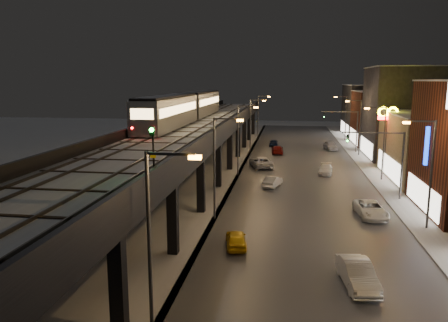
{
  "coord_description": "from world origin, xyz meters",
  "views": [
    {
      "loc": [
        5.47,
        -23.34,
        12.09
      ],
      "look_at": [
        -0.08,
        14.49,
        5.0
      ],
      "focal_mm": 35.0,
      "sensor_mm": 36.0,
      "label": 1
    }
  ],
  "objects": [
    {
      "name": "sign_carwash",
      "position": [
        18.5,
        17.68,
        5.64
      ],
      "size": [
        1.55,
        0.35,
        8.03
      ],
      "color": "#38383A",
      "rests_on": "ground"
    },
    {
      "name": "car_mid_dark",
      "position": [
        3.86,
        48.95,
        0.66
      ],
      "size": [
        2.05,
        4.64,
        1.32
      ],
      "primitive_type": "imported",
      "rotation": [
        0.0,
        0.0,
        3.18
      ],
      "color": "maroon",
      "rests_on": "ground"
    },
    {
      "name": "streetlight_left_3",
      "position": [
        -0.43,
        49.0,
        5.24
      ],
      "size": [
        2.57,
        0.28,
        9.0
      ],
      "color": "#38383A",
      "rests_on": "ground"
    },
    {
      "name": "streetlight_left_1",
      "position": [
        -0.43,
        13.0,
        5.24
      ],
      "size": [
        2.57,
        0.28,
        9.0
      ],
      "color": "#38383A",
      "rests_on": "ground"
    },
    {
      "name": "car_onc_white",
      "position": [
        10.5,
        33.57,
        0.61
      ],
      "size": [
        2.22,
        4.39,
        1.22
      ],
      "primitive_type": "imported",
      "rotation": [
        0.0,
        0.0,
        -0.13
      ],
      "color": "white",
      "rests_on": "ground"
    },
    {
      "name": "viaduct_parapet_far",
      "position": [
        -10.35,
        32.0,
        6.85
      ],
      "size": [
        0.3,
        100.0,
        1.1
      ],
      "primitive_type": "cube",
      "color": "black",
      "rests_on": "elevated_viaduct"
    },
    {
      "name": "streetlight_right_4",
      "position": [
        16.73,
        67.0,
        5.24
      ],
      "size": [
        2.56,
        0.28,
        9.0
      ],
      "color": "#38383A",
      "rests_on": "ground"
    },
    {
      "name": "car_onc_red",
      "position": [
        12.98,
        54.17,
        0.77
      ],
      "size": [
        2.49,
        4.74,
        1.54
      ],
      "primitive_type": "imported",
      "rotation": [
        0.0,
        0.0,
        0.15
      ],
      "color": "#B8B8C8",
      "rests_on": "ground"
    },
    {
      "name": "car_far_white",
      "position": [
        2.95,
        57.49,
        0.63
      ],
      "size": [
        1.52,
        3.72,
        1.27
      ],
      "primitive_type": "imported",
      "rotation": [
        0.0,
        0.0,
        3.13
      ],
      "color": "#0E1A3B",
      "rests_on": "ground"
    },
    {
      "name": "building_c",
      "position": [
        23.99,
        32.0,
        4.08
      ],
      "size": [
        12.2,
        15.2,
        8.16
      ],
      "color": "#7B6D53",
      "rests_on": "ground"
    },
    {
      "name": "streetlight_right_2",
      "position": [
        16.73,
        31.0,
        5.24
      ],
      "size": [
        2.56,
        0.28,
        9.0
      ],
      "color": "#38383A",
      "rests_on": "ground"
    },
    {
      "name": "traffic_light_rig_a",
      "position": [
        15.84,
        22.0,
        4.5
      ],
      "size": [
        6.1,
        0.34,
        7.0
      ],
      "color": "#38383A",
      "rests_on": "ground"
    },
    {
      "name": "streetlight_left_0",
      "position": [
        -0.43,
        -5.0,
        5.24
      ],
      "size": [
        2.57,
        0.28,
        9.0
      ],
      "color": "#38383A",
      "rests_on": "ground"
    },
    {
      "name": "building_f",
      "position": [
        23.99,
        76.0,
        5.58
      ],
      "size": [
        12.2,
        16.2,
        11.16
      ],
      "color": "black",
      "rests_on": "ground"
    },
    {
      "name": "car_onc_dark",
      "position": [
        13.01,
        15.65,
        0.69
      ],
      "size": [
        2.71,
        5.14,
        1.38
      ],
      "primitive_type": "imported",
      "rotation": [
        0.0,
        0.0,
        0.09
      ],
      "color": "white",
      "rests_on": "ground"
    },
    {
      "name": "viaduct_parapet_streetside",
      "position": [
        -1.65,
        32.0,
        6.85
      ],
      "size": [
        0.3,
        100.0,
        1.1
      ],
      "primitive_type": "cube",
      "color": "black",
      "rests_on": "elevated_viaduct"
    },
    {
      "name": "streetlight_right_3",
      "position": [
        16.73,
        49.0,
        5.24
      ],
      "size": [
        2.56,
        0.28,
        9.0
      ],
      "color": "#38383A",
      "rests_on": "ground"
    },
    {
      "name": "building_e",
      "position": [
        23.99,
        62.0,
        5.08
      ],
      "size": [
        12.2,
        12.2,
        10.16
      ],
      "color": "#481B0F",
      "rests_on": "ground"
    },
    {
      "name": "car_onc_silver",
      "position": [
        9.78,
        1.68,
        0.76
      ],
      "size": [
        2.17,
        4.78,
        1.52
      ],
      "primitive_type": "imported",
      "rotation": [
        0.0,
        0.0,
        0.13
      ],
      "color": "silver",
      "rests_on": "ground"
    },
    {
      "name": "under_viaduct_pavement",
      "position": [
        -6.0,
        35.0,
        0.03
      ],
      "size": [
        11.0,
        120.0,
        0.06
      ],
      "primitive_type": "cube",
      "color": "#9FA1A8",
      "rests_on": "ground"
    },
    {
      "name": "car_mid_silver",
      "position": [
        1.9,
        36.73,
        0.77
      ],
      "size": [
        3.99,
        6.02,
        1.54
      ],
      "primitive_type": "imported",
      "rotation": [
        0.0,
        0.0,
        3.42
      ],
      "color": "silver",
      "rests_on": "ground"
    },
    {
      "name": "elevated_viaduct",
      "position": [
        -6.0,
        31.84,
        5.62
      ],
      "size": [
        9.0,
        100.0,
        6.3
      ],
      "color": "black",
      "rests_on": "ground"
    },
    {
      "name": "rail_signal",
      "position": [
        -2.1,
        0.35,
        8.67
      ],
      "size": [
        0.33,
        0.42,
        2.89
      ],
      "color": "black",
      "rests_on": "viaduct_trackbed"
    },
    {
      "name": "subway_train",
      "position": [
        -8.5,
        36.33,
        8.48
      ],
      "size": [
        3.12,
        38.27,
        3.74
      ],
      "color": "gray",
      "rests_on": "viaduct_trackbed"
    },
    {
      "name": "car_near_white",
      "position": [
        3.91,
        25.64,
        0.62
      ],
      "size": [
        2.27,
        3.98,
        1.24
      ],
      "primitive_type": "imported",
      "rotation": [
        0.0,
        0.0,
        2.87
      ],
      "color": "silver",
      "rests_on": "ground"
    },
    {
      "name": "viaduct_trackbed",
      "position": [
        -6.01,
        31.97,
        6.39
      ],
      "size": [
        8.4,
        100.0,
        0.32
      ],
      "color": "#B2B7C1",
      "rests_on": "elevated_viaduct"
    },
    {
      "name": "sidewalk_right",
      "position": [
        17.5,
        35.0,
        0.07
      ],
      "size": [
        4.0,
        120.0,
        0.14
      ],
      "primitive_type": "cube",
      "color": "#9FA1A8",
      "rests_on": "ground"
    },
    {
      "name": "road_surface",
      "position": [
        7.5,
        35.0,
        0.03
      ],
      "size": [
        17.0,
        120.0,
        0.06
      ],
      "primitive_type": "cube",
      "color": "#46474D",
      "rests_on": "ground"
    },
    {
      "name": "building_d",
      "position": [
        23.99,
        48.0,
        7.08
      ],
      "size": [
        12.2,
        13.2,
        14.16
      ],
      "color": "#282831",
      "rests_on": "ground"
    },
    {
      "name": "streetlight_left_4",
      "position": [
        -0.43,
        67.0,
        5.24
      ],
      "size": [
        2.57,
        0.28,
        9.0
      ],
      "color": "#38383A",
      "rests_on": "ground"
    },
    {
      "name": "ground",
      "position": [
        0.0,
        0.0,
        0.0
      ],
      "size": [
        220.0,
        220.0,
        0.0
      ],
      "primitive_type": "plane",
      "color": "silver"
    },
    {
      "name": "car_taxi",
      "position": [
        1.95,
        6.76,
        0.62
      ],
      "size": [
        2.03,
        3.8,
        1.23
      ],
      "primitive_type": "imported",
      "rotation": [
        0.0,
        0.0,
        3.31
      ],
      "color": "gold",
      "rests_on": "ground"
    },
    {
      "name": "sign_mcdonalds",
      "position": [
        18.0,
        34.5,
        7.01
      ],
      "size": [
        2.63,
        0.6,
        8.83
      ],
      "color": "#38383A",
      "rests_on": "ground"
    },
    {
      "name": "streetlight_left_2",
      "position": [
        -0.43,
        31.0,
        5.24
      ],
      "size": [
        2.57,
        0.28,
        9.0
      ],
      "color": "#38383A",
      "rests_on": "ground"
    },
    {
      "name": "traffic_light_rig_b",
      "position": [
        15.84,
        52.0,
        4.5
      ],
      "size": [
        6.1,
        0.34,
        7.0
      ],
      "color": "#38383A",
      "rests_on": "ground"
    },
    {
      "name": "streetlight_right_1",
      "position": [
        16.73,
        13.0,
        5.24
      ],
      "size": [
        2.56,
        0.28,
        9.0
      ],
      "color": "#38383A",
      "rests_on": "ground"
    }
  ]
}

